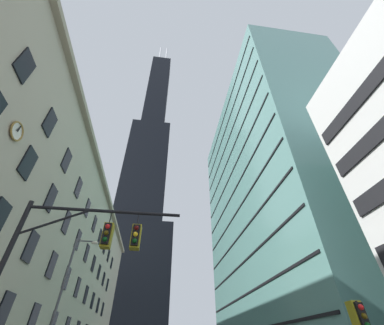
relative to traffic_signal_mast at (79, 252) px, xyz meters
The scene contains 6 objects.
station_building 27.78m from the traffic_signal_mast, 119.21° to the left, with size 13.82×66.10×23.57m.
dark_skyscraper 106.22m from the traffic_signal_mast, 94.19° to the left, with size 29.15×29.15×203.66m.
glass_office_midrise 38.97m from the traffic_signal_mast, 47.84° to the left, with size 15.19×38.08×47.44m.
traffic_signal_mast is the anchor object (origin of this frame).
traffic_light_near_right 11.01m from the traffic_signal_mast, ahead, with size 0.40×0.63×3.32m.
street_lamppost 10.54m from the traffic_signal_mast, 108.31° to the left, with size 1.82×0.32×8.99m.
Camera 1 is at (-1.25, -6.75, 1.94)m, focal length 22.43 mm.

